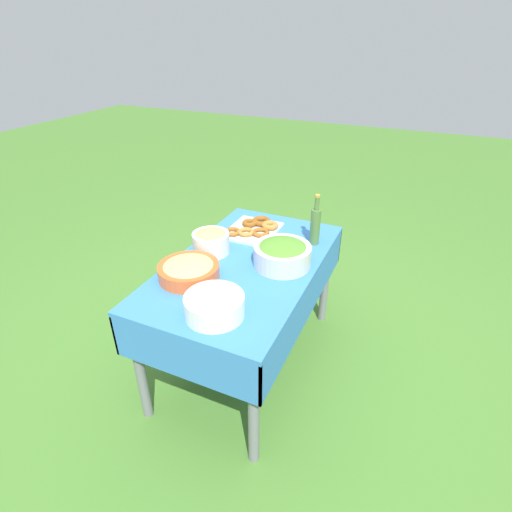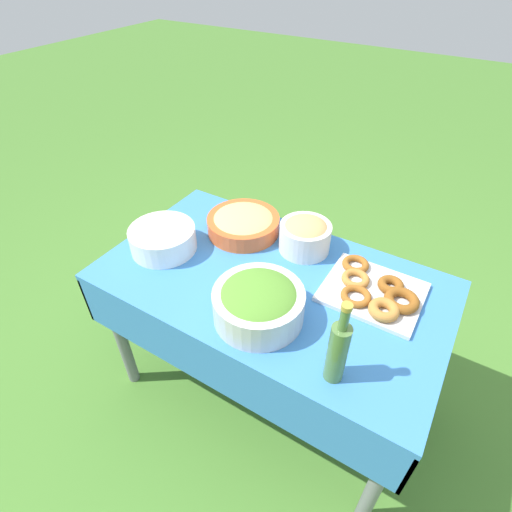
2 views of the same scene
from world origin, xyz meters
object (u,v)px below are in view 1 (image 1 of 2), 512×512
at_px(donut_platter, 254,229).
at_px(bread_bowl, 211,241).
at_px(salad_bowl, 282,253).
at_px(plate_stack, 214,306).
at_px(olive_oil_bottle, 315,225).
at_px(pasta_bowl, 189,270).

bearing_deg(donut_platter, bread_bowl, -18.48).
bearing_deg(donut_platter, salad_bowl, 44.88).
distance_m(plate_stack, olive_oil_bottle, 0.83).
relative_size(pasta_bowl, olive_oil_bottle, 1.02).
bearing_deg(pasta_bowl, salad_bowl, 128.68).
bearing_deg(plate_stack, salad_bowl, 167.38).
distance_m(donut_platter, olive_oil_bottle, 0.39).
distance_m(olive_oil_bottle, bread_bowl, 0.59).
relative_size(donut_platter, plate_stack, 1.35).
relative_size(pasta_bowl, bread_bowl, 1.50).
xyz_separation_m(donut_platter, plate_stack, (0.80, 0.18, 0.03)).
distance_m(salad_bowl, donut_platter, 0.42).
bearing_deg(pasta_bowl, olive_oil_bottle, 142.67).
bearing_deg(bread_bowl, salad_bowl, 94.38).
distance_m(salad_bowl, olive_oil_bottle, 0.31).
distance_m(donut_platter, plate_stack, 0.82).
bearing_deg(olive_oil_bottle, plate_stack, -13.59).
height_order(plate_stack, olive_oil_bottle, olive_oil_bottle).
relative_size(salad_bowl, donut_platter, 0.85).
xyz_separation_m(pasta_bowl, bread_bowl, (-0.27, -0.03, 0.03)).
bearing_deg(olive_oil_bottle, donut_platter, -89.50).
relative_size(plate_stack, olive_oil_bottle, 0.88).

